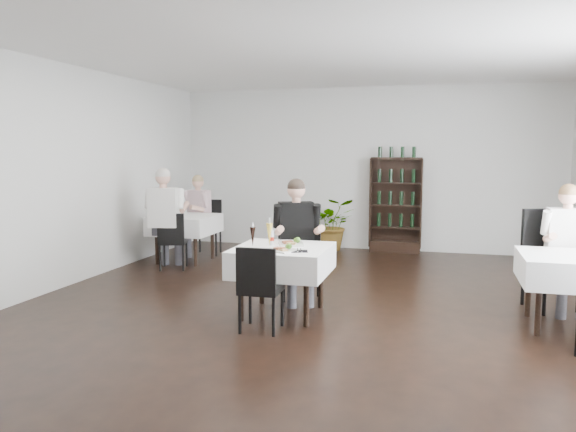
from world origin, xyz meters
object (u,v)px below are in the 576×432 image
object	(u,v)px
diner_main	(297,231)
potted_tree	(331,224)
main_table	(282,260)
wine_shelf	(396,206)

from	to	relation	value
diner_main	potted_tree	bearing A→B (deg)	94.36
main_table	diner_main	distance (m)	0.63
main_table	potted_tree	size ratio (longest dim) A/B	1.06
main_table	wine_shelf	bearing A→B (deg)	78.22
wine_shelf	main_table	size ratio (longest dim) A/B	1.70
potted_tree	diner_main	size ratio (longest dim) A/B	0.65
potted_tree	diner_main	xyz separation A→B (m)	(0.28, -3.62, 0.39)
wine_shelf	potted_tree	world-z (taller)	wine_shelf
wine_shelf	diner_main	bearing A→B (deg)	-103.27
potted_tree	diner_main	bearing A→B (deg)	-85.64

